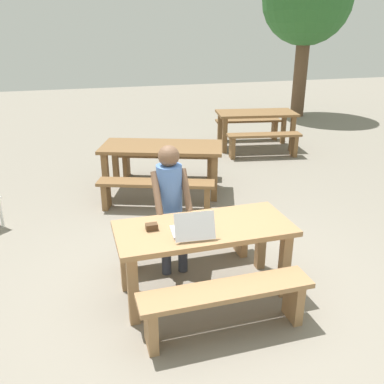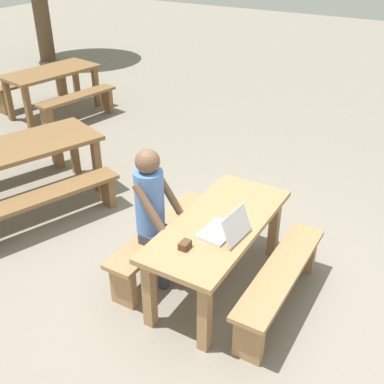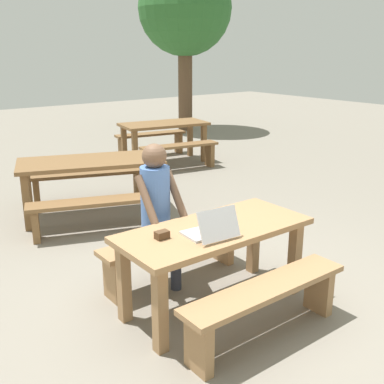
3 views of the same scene
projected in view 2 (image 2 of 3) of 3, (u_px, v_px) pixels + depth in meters
ground_plane at (217, 285)px, 4.50m from camera, size 30.00×30.00×0.00m
picnic_table_front at (219, 233)px, 4.20m from camera, size 1.65×0.72×0.73m
bench_near at (280, 280)px, 4.07m from camera, size 1.48×0.30×0.45m
bench_far at (163, 238)px, 4.60m from camera, size 1.48×0.30×0.45m
laptop at (226, 229)px, 3.93m from camera, size 0.38×0.37×0.25m
small_pouch at (185, 245)px, 3.79m from camera, size 0.11×0.07×0.06m
person_seated at (153, 209)px, 4.22m from camera, size 0.38×0.39×1.35m
picnic_table_mid at (20, 154)px, 5.52m from camera, size 2.00×1.40×0.76m
bench_mid_south at (50, 201)px, 5.23m from camera, size 1.65×0.85×0.43m
bench_mid_north at (4, 159)px, 6.14m from camera, size 1.65×0.85×0.43m
picnic_table_rear at (51, 77)px, 8.20m from camera, size 1.74×1.05×0.78m
bench_rear_south at (78, 102)px, 7.98m from camera, size 1.49×0.55×0.47m
bench_rear_north at (32, 87)px, 8.73m from camera, size 1.49×0.55×0.47m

